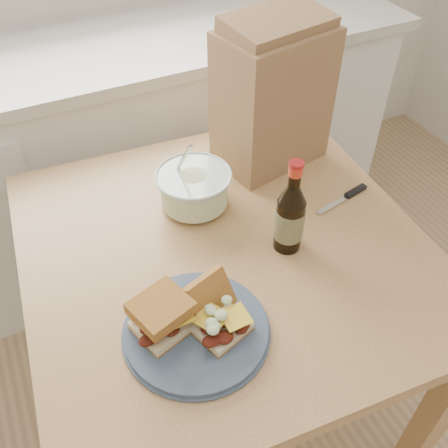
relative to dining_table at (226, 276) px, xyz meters
name	(u,v)px	position (x,y,z in m)	size (l,w,h in m)	color
cabinet_run	(89,164)	(-0.15, 0.91, -0.20)	(2.50, 0.64, 0.94)	white
dining_table	(226,276)	(0.00, 0.00, 0.00)	(1.02, 1.02, 0.79)	tan
plate	(196,330)	(-0.16, -0.20, 0.13)	(0.29, 0.29, 0.02)	#3F4F66
sandwich_left	(162,316)	(-0.22, -0.17, 0.18)	(0.13, 0.13, 0.08)	beige
sandwich_right	(217,313)	(-0.12, -0.20, 0.16)	(0.12, 0.16, 0.09)	beige
coleslaw_bowl	(194,190)	(-0.01, 0.17, 0.17)	(0.19, 0.19, 0.19)	silver
beer_bottle	(290,217)	(0.13, -0.06, 0.21)	(0.07, 0.07, 0.25)	black
knife	(350,195)	(0.38, 0.02, 0.12)	(0.18, 0.05, 0.01)	silver
paper_bag	(272,99)	(0.27, 0.27, 0.30)	(0.29, 0.19, 0.38)	#926846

